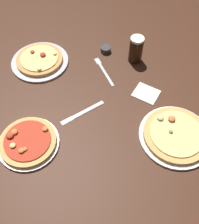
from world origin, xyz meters
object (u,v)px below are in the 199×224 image
object	(u,v)px
pizza_plate_side	(28,142)
ramekin_sauce	(106,49)
napkin_folded	(146,93)
pizza_plate_far	(40,60)
beer_mug_dark	(136,49)
knife_right	(82,113)
pizza_plate_near	(176,135)
fork_left	(104,71)

from	to	relation	value
pizza_plate_side	ramekin_sauce	size ratio (longest dim) A/B	4.65
pizza_plate_side	napkin_folded	bearing A→B (deg)	32.26
pizza_plate_far	napkin_folded	world-z (taller)	pizza_plate_far
ramekin_sauce	napkin_folded	world-z (taller)	ramekin_sauce
beer_mug_dark	knife_right	world-z (taller)	beer_mug_dark
pizza_plate_near	fork_left	bearing A→B (deg)	132.17
ramekin_sauce	napkin_folded	xyz separation A→B (m)	(0.21, -0.29, -0.01)
pizza_plate_side	ramekin_sauce	world-z (taller)	pizza_plate_side
beer_mug_dark	fork_left	world-z (taller)	beer_mug_dark
pizza_plate_near	ramekin_sauce	world-z (taller)	pizza_plate_near
pizza_plate_near	napkin_folded	size ratio (longest dim) A/B	2.70
ramekin_sauce	beer_mug_dark	bearing A→B (deg)	-17.87
ramekin_sauce	fork_left	size ratio (longest dim) A/B	0.28
napkin_folded	ramekin_sauce	bearing A→B (deg)	126.56
pizza_plate_side	beer_mug_dark	size ratio (longest dim) A/B	1.80
pizza_plate_far	fork_left	world-z (taller)	pizza_plate_far
pizza_plate_near	pizza_plate_side	bearing A→B (deg)	-172.28
pizza_plate_far	knife_right	world-z (taller)	pizza_plate_far
pizza_plate_far	napkin_folded	size ratio (longest dim) A/B	2.59
pizza_plate_side	fork_left	distance (m)	0.54
beer_mug_dark	ramekin_sauce	bearing A→B (deg)	162.13
beer_mug_dark	napkin_folded	size ratio (longest dim) A/B	1.24
pizza_plate_far	knife_right	bearing A→B (deg)	-49.70
pizza_plate_side	beer_mug_dark	distance (m)	0.72
pizza_plate_side	napkin_folded	distance (m)	0.60
beer_mug_dark	napkin_folded	world-z (taller)	beer_mug_dark
pizza_plate_side	ramekin_sauce	xyz separation A→B (m)	(0.29, 0.61, -0.00)
pizza_plate_near	pizza_plate_side	xyz separation A→B (m)	(-0.62, -0.08, 0.00)
pizza_plate_near	pizza_plate_far	xyz separation A→B (m)	(-0.68, 0.41, -0.00)
pizza_plate_near	pizza_plate_far	world-z (taller)	same
pizza_plate_near	knife_right	world-z (taller)	pizza_plate_near
pizza_plate_near	beer_mug_dark	distance (m)	0.51
pizza_plate_side	knife_right	xyz separation A→B (m)	(0.21, 0.18, -0.01)
fork_left	knife_right	bearing A→B (deg)	-106.27
fork_left	knife_right	xyz separation A→B (m)	(-0.08, -0.28, 0.00)
fork_left	knife_right	size ratio (longest dim) A/B	1.04
pizza_plate_near	beer_mug_dark	world-z (taller)	beer_mug_dark
knife_right	pizza_plate_side	bearing A→B (deg)	-139.32
napkin_folded	pizza_plate_far	bearing A→B (deg)	162.97
pizza_plate_far	beer_mug_dark	bearing A→B (deg)	7.40
beer_mug_dark	napkin_folded	distance (m)	0.25
pizza_plate_side	beer_mug_dark	xyz separation A→B (m)	(0.45, 0.56, 0.05)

